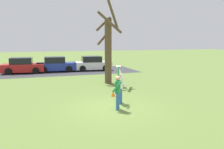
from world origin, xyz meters
The scene contains 10 objects.
ground_plane centered at (0.00, 0.00, 0.00)m, with size 120.00×120.00×0.00m, color olive.
person_catcher centered at (0.15, -0.33, 0.98)m, with size 0.51×0.59×2.08m.
person_defender centered at (0.64, 0.59, 0.98)m, with size 0.60×0.66×2.04m.
frisbee_disc centered at (0.25, -0.13, 2.09)m, with size 0.25×0.25×0.02m, color white.
parked_car_red centered at (-4.98, 14.29, 0.73)m, with size 4.20×2.23×1.59m.
parked_car_blue centered at (-1.64, 14.42, 0.73)m, with size 4.20×2.23×1.59m.
parked_car_white centered at (2.33, 14.21, 0.73)m, with size 4.20×2.23×1.59m.
parking_strip centered at (-1.45, 14.13, 0.00)m, with size 16.75×6.40×0.01m, color #38383D.
bare_tree_tall centered at (1.72, 6.30, 2.83)m, with size 1.86×1.98×6.25m.
field_cone_orange centered at (0.74, 2.14, 0.16)m, with size 0.26×0.26×0.32m, color orange.
Camera 1 is at (-3.41, -10.29, 3.33)m, focal length 36.01 mm.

